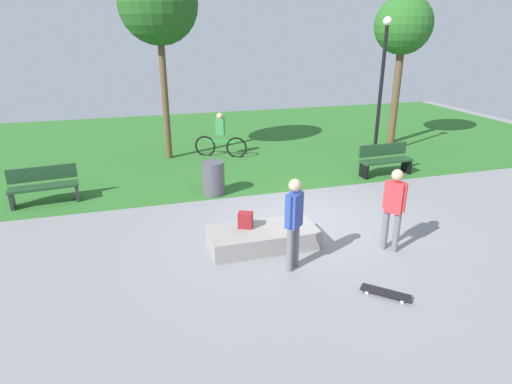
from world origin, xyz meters
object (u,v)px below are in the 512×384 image
object	(u,v)px
skateboard_by_ledge	(386,293)
cyclist_on_bicycle	(220,138)
park_bench_near_lamppost	(44,185)
tree_leaning_ash	(158,5)
backpack_on_ledge	(245,220)
skater_performing_trick	(394,204)
tree_tall_oak	(403,27)
trash_bin	(213,178)
concrete_ledge	(263,237)
lamp_post	(382,75)
skater_watching	(294,217)
park_bench_far_left	(385,159)

from	to	relation	value
skateboard_by_ledge	cyclist_on_bicycle	bearing A→B (deg)	95.49
park_bench_near_lamppost	tree_leaning_ash	size ratio (longest dim) A/B	0.27
backpack_on_ledge	tree_leaning_ash	world-z (taller)	tree_leaning_ash
skater_performing_trick	tree_tall_oak	world-z (taller)	tree_tall_oak
trash_bin	park_bench_near_lamppost	bearing A→B (deg)	172.09
concrete_ledge	cyclist_on_bicycle	bearing A→B (deg)	85.24
backpack_on_ledge	skater_performing_trick	distance (m)	2.88
backpack_on_ledge	lamp_post	bearing A→B (deg)	64.83
skater_watching	skateboard_by_ledge	world-z (taller)	skater_watching
skateboard_by_ledge	cyclist_on_bicycle	size ratio (longest dim) A/B	0.43
skater_performing_trick	skateboard_by_ledge	size ratio (longest dim) A/B	2.32
park_bench_far_left	tree_tall_oak	xyz separation A→B (m)	(2.40, 3.37, 3.67)
concrete_ledge	trash_bin	xyz separation A→B (m)	(-0.39, 3.15, 0.25)
backpack_on_ledge	skateboard_by_ledge	bearing A→B (deg)	-29.95
skater_watching	lamp_post	world-z (taller)	lamp_post
concrete_ledge	park_bench_near_lamppost	size ratio (longest dim) A/B	1.30
park_bench_far_left	lamp_post	bearing A→B (deg)	66.63
concrete_ledge	trash_bin	world-z (taller)	trash_bin
backpack_on_ledge	lamp_post	world-z (taller)	lamp_post
cyclist_on_bicycle	lamp_post	bearing A→B (deg)	-15.45
skateboard_by_ledge	cyclist_on_bicycle	distance (m)	8.93
concrete_ledge	skater_performing_trick	bearing A→B (deg)	-19.88
skater_watching	concrete_ledge	bearing A→B (deg)	105.44
concrete_ledge	park_bench_far_left	world-z (taller)	park_bench_far_left
park_bench_near_lamppost	tree_tall_oak	size ratio (longest dim) A/B	0.31
skater_performing_trick	tree_leaning_ash	distance (m)	9.36
skater_performing_trick	concrete_ledge	bearing A→B (deg)	160.12
concrete_ledge	park_bench_near_lamppost	xyz separation A→B (m)	(-4.53, 3.73, 0.29)
skateboard_by_ledge	concrete_ledge	bearing A→B (deg)	122.25
trash_bin	tree_leaning_ash	bearing A→B (deg)	101.54
skater_watching	tree_leaning_ash	distance (m)	8.88
skater_performing_trick	skater_watching	bearing A→B (deg)	-176.86
backpack_on_ledge	tree_leaning_ash	size ratio (longest dim) A/B	0.05
cyclist_on_bicycle	concrete_ledge	bearing A→B (deg)	-94.76
skateboard_by_ledge	tree_leaning_ash	world-z (taller)	tree_leaning_ash
skater_performing_trick	skateboard_by_ledge	bearing A→B (deg)	-124.14
backpack_on_ledge	tree_tall_oak	xyz separation A→B (m)	(7.52, 6.53, 3.61)
backpack_on_ledge	tree_tall_oak	size ratio (longest dim) A/B	0.06
lamp_post	park_bench_far_left	bearing A→B (deg)	-113.37
park_bench_far_left	trash_bin	bearing A→B (deg)	-178.03
skater_performing_trick	trash_bin	distance (m)	4.87
backpack_on_ledge	park_bench_near_lamppost	bearing A→B (deg)	164.27
park_bench_near_lamppost	concrete_ledge	bearing A→B (deg)	-39.45
skater_watching	park_bench_near_lamppost	size ratio (longest dim) A/B	1.04
skater_watching	trash_bin	distance (m)	4.20
tree_leaning_ash	concrete_ledge	bearing A→B (deg)	-80.51
lamp_post	skateboard_by_ledge	bearing A→B (deg)	-119.55
skater_performing_trick	cyclist_on_bicycle	world-z (taller)	skater_performing_trick
skater_watching	cyclist_on_bicycle	world-z (taller)	skater_watching
tree_tall_oak	concrete_ledge	bearing A→B (deg)	-137.11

